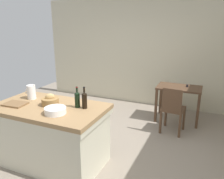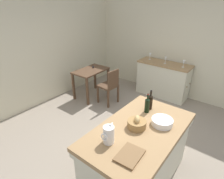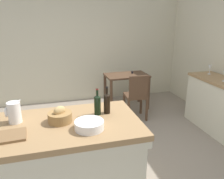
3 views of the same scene
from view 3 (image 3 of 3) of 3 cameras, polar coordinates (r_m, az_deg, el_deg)
The scene contains 13 objects.
ground_plane at distance 3.32m, azimuth -3.87°, elevation -17.84°, with size 6.76×6.76×0.00m, color gray.
wall_back at distance 5.31m, azimuth -9.94°, elevation 10.79°, with size 5.32×0.12×2.60m, color beige.
island_table at distance 2.57m, azimuth -12.08°, elevation -16.82°, with size 1.62×0.94×0.91m.
side_cabinet at distance 4.33m, azimuth 25.72°, elevation -3.86°, with size 0.52×1.36×0.92m.
writing_desk at distance 4.89m, azimuth 3.66°, elevation 2.40°, with size 0.91×0.58×0.80m.
wooden_chair at distance 4.36m, azimuth 6.16°, elevation -1.44°, with size 0.43×0.43×0.91m.
pitcher at distance 2.49m, azimuth -23.46°, elevation -5.27°, with size 0.17×0.13×0.26m.
wash_bowl at distance 2.20m, azimuth -5.76°, elevation -8.90°, with size 0.28×0.28×0.08m, color white.
bread_basket at distance 2.38m, azimuth -12.99°, elevation -6.61°, with size 0.24×0.24×0.17m.
cutting_board at distance 2.26m, azimuth -24.87°, elevation -10.70°, with size 0.31×0.24×0.02m, color brown.
wine_bottle_dark at distance 2.50m, azimuth -1.29°, elevation -3.34°, with size 0.07×0.07×0.31m.
wine_bottle_amber at distance 2.47m, azimuth -3.70°, elevation -3.72°, with size 0.07×0.07×0.30m.
wine_glass_middle at distance 4.54m, azimuth 23.49°, elevation 5.02°, with size 0.07×0.07×0.17m.
Camera 3 is at (-0.50, -2.65, 1.94)m, focal length 36.24 mm.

